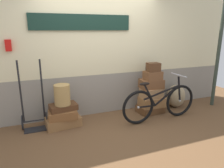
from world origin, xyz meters
TOP-DOWN VIEW (x-y plane):
  - ground at (0.00, 0.00)m, footprint 8.52×5.20m
  - station_building at (0.01, 0.85)m, footprint 6.52×0.74m
  - suitcase_0 at (-0.87, 0.39)m, footprint 0.68×0.44m
  - suitcase_1 at (-0.88, 0.36)m, footprint 0.53×0.35m
  - suitcase_2 at (-0.85, 0.40)m, footprint 0.53×0.36m
  - suitcase_3 at (1.05, 0.39)m, footprint 0.59×0.46m
  - suitcase_4 at (1.08, 0.37)m, footprint 0.55×0.39m
  - suitcase_5 at (1.05, 0.37)m, footprint 0.48×0.36m
  - suitcase_6 at (1.06, 0.41)m, footprint 0.51×0.36m
  - suitcase_7 at (1.07, 0.39)m, footprint 0.37×0.27m
  - suitcase_8 at (1.07, 0.39)m, footprint 0.28×0.23m
  - wicker_basket at (-0.86, 0.38)m, footprint 0.29×0.29m
  - luggage_trolley at (-1.38, 0.51)m, footprint 0.45×0.36m
  - burlap_sack at (1.79, 0.47)m, footprint 0.45×0.38m
  - bicycle at (1.01, -0.02)m, footprint 1.69×0.46m

SIDE VIEW (x-z plane):
  - ground at x=0.00m, z-range -0.06..0.00m
  - suitcase_3 at x=1.05m, z-range 0.00..0.15m
  - suitcase_0 at x=-0.87m, z-range 0.00..0.18m
  - suitcase_4 at x=1.08m, z-range 0.15..0.35m
  - suitcase_1 at x=-0.88m, z-range 0.18..0.33m
  - burlap_sack at x=1.79m, z-range 0.00..0.54m
  - luggage_trolley at x=-1.38m, z-range -0.35..0.95m
  - bicycle at x=1.01m, z-range -0.10..0.82m
  - suitcase_2 at x=-0.85m, z-range 0.33..0.44m
  - suitcase_5 at x=1.05m, z-range 0.35..0.56m
  - wicker_basket at x=-0.86m, z-range 0.44..0.83m
  - suitcase_6 at x=1.06m, z-range 0.56..0.75m
  - suitcase_7 at x=1.07m, z-range 0.75..0.93m
  - suitcase_8 at x=1.07m, z-range 0.93..1.12m
  - station_building at x=0.01m, z-range 0.01..2.50m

